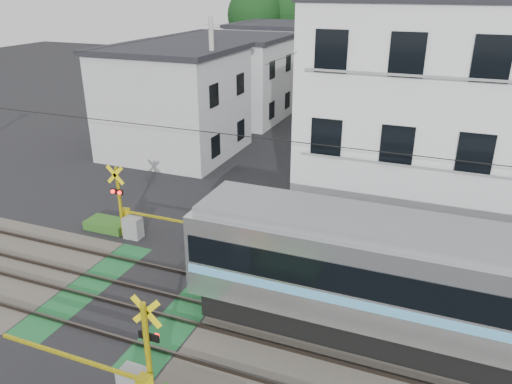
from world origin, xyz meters
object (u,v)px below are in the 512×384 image
at_px(crossing_signal_near, 135,379).
at_px(apartment_block, 442,117).
at_px(crossing_signal_far, 131,221).
at_px(pedestrian, 340,107).

bearing_deg(crossing_signal_near, apartment_block, 65.78).
bearing_deg(crossing_signal_far, crossing_signal_near, -54.71).
bearing_deg(apartment_block, pedestrian, 114.99).
bearing_deg(crossing_signal_near, crossing_signal_far, 125.29).
xyz_separation_m(crossing_signal_near, apartment_block, (5.91, 13.15, 3.94)).
height_order(crossing_signal_near, apartment_block, apartment_block).
xyz_separation_m(crossing_signal_near, crossing_signal_far, (-5.17, 7.31, 0.00)).
bearing_deg(crossing_signal_far, apartment_block, 27.78).
relative_size(crossing_signal_near, crossing_signal_far, 1.00).
xyz_separation_m(apartment_block, pedestrian, (-7.61, 16.32, -3.80)).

